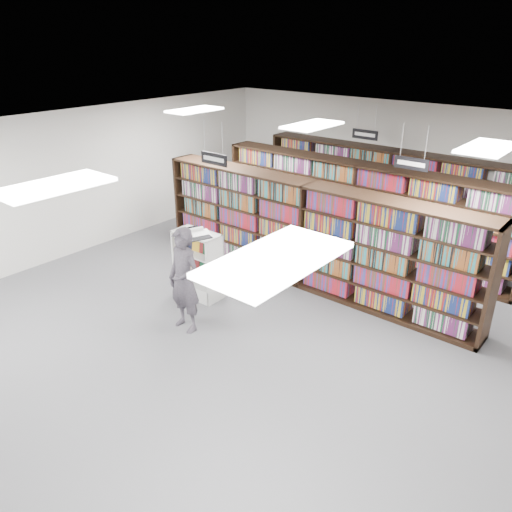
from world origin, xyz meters
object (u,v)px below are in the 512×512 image
Objects in this scene: bookshelf_row_near at (307,235)px; shopper at (184,280)px; open_book at (194,232)px; endcap_display at (200,273)px.

bookshelf_row_near is 2.78m from shopper.
shopper reaches higher than open_book.
endcap_display is 1.61× the size of open_book.
open_book is at bearing 129.44° from shopper.
endcap_display is at bearing 126.99° from shopper.
bookshelf_row_near is 2.23m from open_book.
bookshelf_row_near reaches higher than shopper.
bookshelf_row_near is at bearing 51.29° from endcap_display.
shopper is at bearing -32.84° from open_book.
open_book is (-1.30, -1.79, 0.28)m from bookshelf_row_near.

